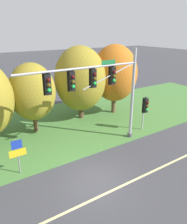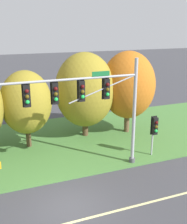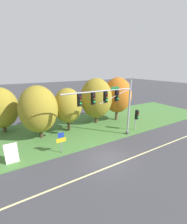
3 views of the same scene
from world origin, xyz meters
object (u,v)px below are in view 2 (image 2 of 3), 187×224
object	(u,v)px
pedestrian_signal_near_kerb	(154,128)
tree_tall_centre	(128,85)
tree_mid_verge	(85,90)
traffic_signal_mast	(91,99)
tree_behind_signpost	(26,102)

from	to	relation	value
pedestrian_signal_near_kerb	tree_tall_centre	bearing A→B (deg)	84.30
tree_mid_verge	tree_tall_centre	size ratio (longest dim) A/B	1.00
tree_tall_centre	traffic_signal_mast	bearing A→B (deg)	-135.44
traffic_signal_mast	tree_tall_centre	world-z (taller)	traffic_signal_mast
tree_mid_verge	pedestrian_signal_near_kerb	bearing A→B (deg)	-59.87
traffic_signal_mast	pedestrian_signal_near_kerb	size ratio (longest dim) A/B	3.03
tree_behind_signpost	tree_mid_verge	bearing A→B (deg)	6.56
pedestrian_signal_near_kerb	tree_behind_signpost	size ratio (longest dim) A/B	0.50
traffic_signal_mast	tree_mid_verge	xyz separation A→B (m)	(1.66, 5.72, -0.81)
tree_mid_verge	tree_tall_centre	bearing A→B (deg)	-8.02
tree_behind_signpost	tree_tall_centre	bearing A→B (deg)	0.26
traffic_signal_mast	pedestrian_signal_near_kerb	bearing A→B (deg)	3.62
tree_behind_signpost	tree_tall_centre	world-z (taller)	tree_tall_centre
tree_mid_verge	traffic_signal_mast	bearing A→B (deg)	-106.13
tree_mid_verge	tree_tall_centre	xyz separation A→B (m)	(3.64, -0.51, 0.21)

